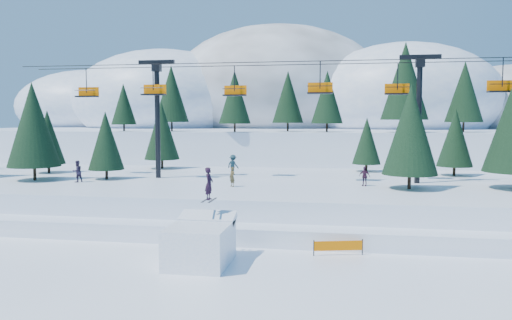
% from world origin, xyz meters
% --- Properties ---
extents(ground, '(160.00, 160.00, 0.00)m').
position_xyz_m(ground, '(0.00, 0.00, 0.00)').
color(ground, white).
rests_on(ground, ground).
extents(mid_shelf, '(70.00, 22.00, 2.50)m').
position_xyz_m(mid_shelf, '(0.00, 18.00, 1.25)').
color(mid_shelf, white).
rests_on(mid_shelf, ground).
extents(berm, '(70.00, 6.00, 1.10)m').
position_xyz_m(berm, '(0.00, 8.00, 0.55)').
color(berm, white).
rests_on(berm, ground).
extents(mountain_ridge, '(119.00, 60.99, 26.46)m').
position_xyz_m(mountain_ridge, '(-5.06, 73.34, 9.64)').
color(mountain_ridge, white).
rests_on(mountain_ridge, ground).
extents(jump_kicker, '(3.11, 4.35, 5.02)m').
position_xyz_m(jump_kicker, '(-0.43, 1.40, 1.18)').
color(jump_kicker, white).
rests_on(jump_kicker, ground).
extents(chairlift, '(46.00, 3.21, 10.28)m').
position_xyz_m(chairlift, '(1.81, 18.05, 9.32)').
color(chairlift, black).
rests_on(chairlift, mid_shelf).
extents(conifer_stand, '(62.80, 15.54, 9.17)m').
position_xyz_m(conifer_stand, '(4.60, 18.31, 6.88)').
color(conifer_stand, black).
rests_on(conifer_stand, mid_shelf).
extents(distant_skiers, '(24.17, 8.92, 1.87)m').
position_xyz_m(distant_skiers, '(-4.68, 17.58, 3.38)').
color(distant_skiers, '#4C4022').
rests_on(distant_skiers, mid_shelf).
extents(banner_near, '(2.77, 0.77, 0.90)m').
position_xyz_m(banner_near, '(6.78, 4.28, 0.54)').
color(banner_near, black).
rests_on(banner_near, ground).
extents(banner_far, '(2.84, 0.42, 0.90)m').
position_xyz_m(banner_far, '(11.16, 6.30, 0.54)').
color(banner_far, black).
rests_on(banner_far, ground).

